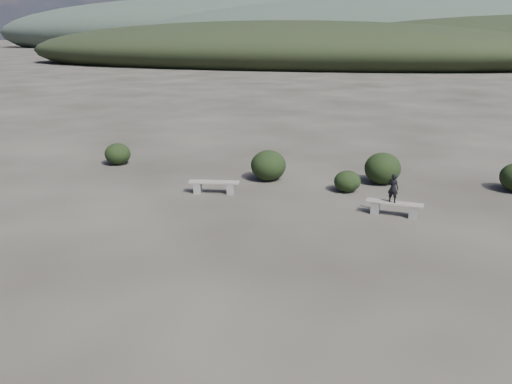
% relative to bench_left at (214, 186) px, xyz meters
% --- Properties ---
extents(ground, '(1200.00, 1200.00, 0.00)m').
position_rel_bench_left_xyz_m(ground, '(2.62, -6.19, -0.29)').
color(ground, '#28251F').
rests_on(ground, ground).
extents(bench_left, '(1.95, 0.82, 0.48)m').
position_rel_bench_left_xyz_m(bench_left, '(0.00, 0.00, 0.00)').
color(bench_left, gray).
rests_on(bench_left, ground).
extents(bench_right, '(1.88, 0.49, 0.46)m').
position_rel_bench_left_xyz_m(bench_right, '(6.67, -0.45, -0.01)').
color(bench_right, gray).
rests_on(bench_right, ground).
extents(seated_person, '(0.40, 0.32, 0.97)m').
position_rel_bench_left_xyz_m(seated_person, '(6.59, -0.45, 0.66)').
color(seated_person, black).
rests_on(seated_person, bench_right).
extents(shrub_b, '(1.47, 1.47, 1.26)m').
position_rel_bench_left_xyz_m(shrub_b, '(1.45, 2.42, 0.34)').
color(shrub_b, black).
rests_on(shrub_b, ground).
extents(shrub_c, '(1.02, 1.02, 0.82)m').
position_rel_bench_left_xyz_m(shrub_c, '(4.81, 1.78, 0.12)').
color(shrub_c, black).
rests_on(shrub_c, ground).
extents(shrub_d, '(1.46, 1.46, 1.27)m').
position_rel_bench_left_xyz_m(shrub_d, '(6.01, 3.32, 0.35)').
color(shrub_d, black).
rests_on(shrub_d, ground).
extents(shrub_f, '(1.19, 1.19, 1.00)m').
position_rel_bench_left_xyz_m(shrub_f, '(-5.99, 2.83, 0.21)').
color(shrub_f, black).
rests_on(shrub_f, ground).
extents(mountain_ridges, '(500.00, 400.00, 56.00)m').
position_rel_bench_left_xyz_m(mountain_ridges, '(-4.86, 332.87, 10.55)').
color(mountain_ridges, black).
rests_on(mountain_ridges, ground).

